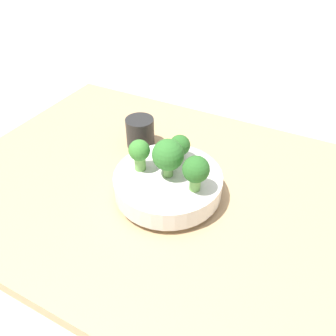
{
  "coord_description": "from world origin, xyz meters",
  "views": [
    {
      "loc": [
        0.24,
        -0.54,
        0.58
      ],
      "look_at": [
        -0.02,
        -0.03,
        0.12
      ],
      "focal_mm": 35.0,
      "sensor_mm": 36.0,
      "label": 1
    }
  ],
  "objects": [
    {
      "name": "broccoli_floret_left",
      "position": [
        -0.08,
        -0.04,
        0.15
      ],
      "size": [
        0.05,
        0.05,
        0.08
      ],
      "color": "#6BA34C",
      "rests_on": "bowl"
    },
    {
      "name": "cup",
      "position": [
        -0.18,
        0.12,
        0.08
      ],
      "size": [
        0.08,
        0.08,
        0.08
      ],
      "color": "black",
      "rests_on": "table"
    },
    {
      "name": "ground_plane",
      "position": [
        0.0,
        0.0,
        0.0
      ],
      "size": [
        6.0,
        6.0,
        0.0
      ],
      "primitive_type": "plane",
      "color": "beige"
    },
    {
      "name": "broccoli_floret_back",
      "position": [
        -0.02,
        0.04,
        0.14
      ],
      "size": [
        0.05,
        0.05,
        0.06
      ],
      "color": "#7AB256",
      "rests_on": "bowl"
    },
    {
      "name": "table",
      "position": [
        0.0,
        0.0,
        0.02
      ],
      "size": [
        1.15,
        0.76,
        0.04
      ],
      "color": "tan",
      "rests_on": "ground_plane"
    },
    {
      "name": "bowl",
      "position": [
        -0.02,
        -0.03,
        0.07
      ],
      "size": [
        0.25,
        0.25,
        0.06
      ],
      "color": "silver",
      "rests_on": "table"
    },
    {
      "name": "broccoli_floret_center",
      "position": [
        -0.02,
        -0.03,
        0.15
      ],
      "size": [
        0.07,
        0.07,
        0.09
      ],
      "color": "#609347",
      "rests_on": "bowl"
    },
    {
      "name": "broccoli_floret_right",
      "position": [
        0.06,
        -0.05,
        0.15
      ],
      "size": [
        0.06,
        0.06,
        0.08
      ],
      "color": "#6BA34C",
      "rests_on": "bowl"
    }
  ]
}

